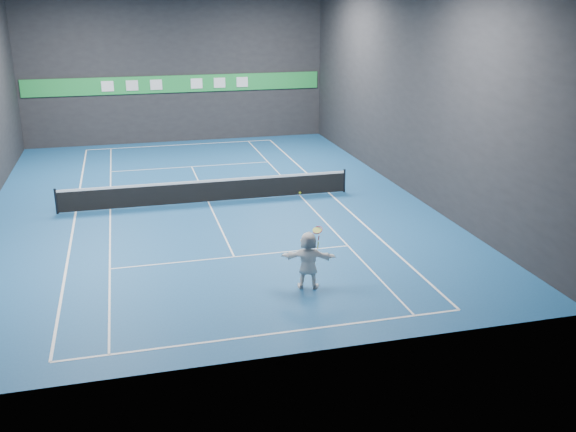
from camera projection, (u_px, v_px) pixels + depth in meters
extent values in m
plane|color=navy|center=(208.00, 202.00, 27.73)|extent=(26.00, 26.00, 0.00)
cube|color=black|center=(175.00, 67.00, 38.19)|extent=(18.00, 0.10, 9.00)
cube|color=black|center=(280.00, 180.00, 14.37)|extent=(18.00, 0.10, 9.00)
cube|color=black|center=(406.00, 90.00, 28.43)|extent=(0.10, 26.00, 9.00)
cube|color=white|center=(271.00, 334.00, 16.83)|extent=(10.98, 0.08, 0.01)
cube|color=white|center=(181.00, 145.00, 38.62)|extent=(10.98, 0.08, 0.01)
cube|color=white|center=(76.00, 212.00, 26.42)|extent=(0.08, 23.78, 0.01)
cube|color=white|center=(329.00, 193.00, 29.04)|extent=(0.08, 23.78, 0.01)
cube|color=white|center=(110.00, 210.00, 26.75)|extent=(0.06, 23.78, 0.01)
cube|color=white|center=(300.00, 195.00, 28.71)|extent=(0.06, 23.78, 0.01)
cube|color=white|center=(234.00, 257.00, 21.86)|extent=(8.23, 0.06, 0.01)
cube|color=white|center=(192.00, 167.00, 33.59)|extent=(8.23, 0.06, 0.01)
cube|color=white|center=(208.00, 202.00, 27.73)|extent=(0.06, 12.80, 0.01)
imported|color=white|center=(308.00, 260.00, 19.28)|extent=(1.74, 1.02, 1.79)
sphere|color=#D3ED27|center=(300.00, 193.00, 18.49)|extent=(0.07, 0.07, 0.07)
cylinder|color=black|center=(56.00, 201.00, 26.08)|extent=(0.10, 0.10, 1.07)
cylinder|color=black|center=(344.00, 181.00, 29.03)|extent=(0.10, 0.10, 1.07)
cube|color=black|center=(208.00, 192.00, 27.58)|extent=(12.40, 0.03, 0.86)
cube|color=white|center=(208.00, 181.00, 27.42)|extent=(12.40, 0.04, 0.10)
cube|color=green|center=(176.00, 84.00, 38.46)|extent=(17.64, 0.06, 1.00)
cube|color=white|center=(108.00, 86.00, 37.45)|extent=(0.70, 0.04, 0.60)
cube|color=silver|center=(132.00, 85.00, 37.79)|extent=(0.70, 0.04, 0.60)
cube|color=white|center=(156.00, 85.00, 38.12)|extent=(0.70, 0.04, 0.60)
cube|color=white|center=(197.00, 83.00, 38.69)|extent=(0.70, 0.04, 0.60)
cube|color=white|center=(220.00, 83.00, 39.03)|extent=(0.70, 0.04, 0.60)
cube|color=white|center=(242.00, 82.00, 39.36)|extent=(0.70, 0.04, 0.60)
torus|color=red|center=(318.00, 230.00, 19.10)|extent=(0.38, 0.37, 0.23)
cylinder|color=#BBCD48|center=(317.00, 230.00, 19.10)|extent=(0.38, 0.35, 0.15)
cylinder|color=red|center=(319.00, 238.00, 19.19)|extent=(0.05, 0.10, 0.18)
cylinder|color=yellow|center=(318.00, 245.00, 19.24)|extent=(0.06, 0.14, 0.26)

